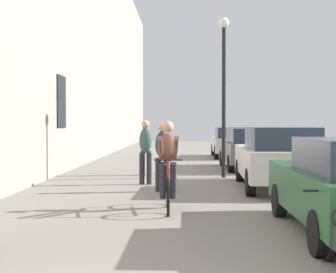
% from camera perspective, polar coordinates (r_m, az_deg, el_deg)
% --- Properties ---
extents(building_facade_left, '(0.54, 68.00, 11.58)m').
position_cam_1_polar(building_facade_left, '(17.63, -12.71, 15.00)').
color(building_facade_left, gray).
rests_on(building_facade_left, ground_plane).
extents(cyclist_on_bicycle, '(0.52, 1.76, 1.74)m').
position_cam_1_polar(cyclist_on_bicycle, '(9.61, -0.01, -3.57)').
color(cyclist_on_bicycle, black).
rests_on(cyclist_on_bicycle, ground_plane).
extents(pedestrian_near, '(0.37, 0.28, 1.68)m').
position_cam_1_polar(pedestrian_near, '(12.13, -0.67, -1.89)').
color(pedestrian_near, '#26262D').
rests_on(pedestrian_near, ground_plane).
extents(pedestrian_mid, '(0.35, 0.25, 1.75)m').
position_cam_1_polar(pedestrian_mid, '(13.60, -2.58, -1.35)').
color(pedestrian_mid, '#26262D').
rests_on(pedestrian_mid, ground_plane).
extents(pedestrian_far, '(0.38, 0.30, 1.62)m').
position_cam_1_polar(pedestrian_far, '(16.03, -2.57, -1.19)').
color(pedestrian_far, '#26262D').
rests_on(pedestrian_far, ground_plane).
extents(street_lamp, '(0.32, 0.32, 4.90)m').
position_cam_1_polar(street_lamp, '(15.47, 6.39, 6.85)').
color(street_lamp, black).
rests_on(street_lamp, ground_plane).
extents(parked_car_second, '(1.98, 4.46, 1.57)m').
position_cam_1_polar(parked_car_second, '(12.97, 12.45, -2.29)').
color(parked_car_second, beige).
rests_on(parked_car_second, ground_plane).
extents(parked_car_third, '(1.84, 4.21, 1.49)m').
position_cam_1_polar(parked_car_third, '(18.31, 9.17, -1.31)').
color(parked_car_third, '#595960').
rests_on(parked_car_third, ground_plane).
extents(parked_car_fourth, '(1.78, 4.15, 1.47)m').
position_cam_1_polar(parked_car_fourth, '(24.56, 7.18, -0.62)').
color(parked_car_fourth, '#B7B7BC').
rests_on(parked_car_fourth, ground_plane).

